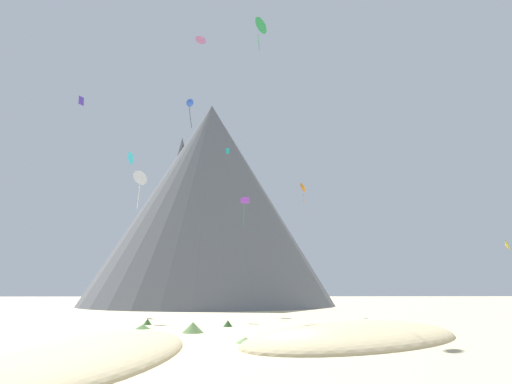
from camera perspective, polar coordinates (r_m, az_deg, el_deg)
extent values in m
plane|color=#CCBA8E|center=(36.24, 4.06, -18.10)|extent=(400.00, 400.00, 0.00)
ellipsoid|color=#C6B284|center=(33.79, -18.21, -18.10)|extent=(11.56, 28.15, 2.49)
ellipsoid|color=#C6B284|center=(43.48, 11.96, -16.74)|extent=(27.61, 28.02, 2.93)
cone|color=#477238|center=(54.62, -13.25, -15.26)|extent=(2.17, 2.17, 0.47)
cone|color=#386633|center=(56.23, -3.35, -15.26)|extent=(1.11, 1.11, 0.74)
cone|color=#668C4C|center=(40.07, -1.27, -17.13)|extent=(1.68, 1.68, 0.46)
cone|color=#668C4C|center=(49.07, -7.48, -15.61)|extent=(2.96, 2.96, 1.04)
cone|color=#477238|center=(60.20, -12.73, -14.75)|extent=(1.47, 1.47, 0.73)
cone|color=slate|center=(121.62, -5.45, -1.13)|extent=(83.88, 83.88, 51.08)
cone|color=slate|center=(121.48, -9.01, -3.14)|extent=(26.79, 26.79, 42.24)
cone|color=slate|center=(127.00, -8.31, -3.61)|extent=(44.69, 44.69, 41.77)
cone|color=#33BCDB|center=(95.57, -14.57, 3.94)|extent=(2.08, 2.44, 2.42)
cube|color=#5138B2|center=(70.84, -19.99, 10.12)|extent=(0.59, 0.88, 1.33)
cone|color=yellow|center=(63.51, 27.54, -5.64)|extent=(1.30, 1.34, 1.23)
cone|color=pink|center=(78.17, -6.59, 17.39)|extent=(1.87, 1.33, 1.69)
cube|color=teal|center=(89.62, -3.38, 4.88)|extent=(0.63, 0.54, 1.07)
cube|color=purple|center=(85.34, -1.31, -1.18)|extent=(1.61, 1.64, 0.68)
cube|color=purple|center=(85.43, -1.30, -0.82)|extent=(1.61, 1.64, 0.68)
cylinder|color=green|center=(84.97, -1.47, -2.66)|extent=(0.28, 0.25, 3.94)
cone|color=green|center=(72.62, 0.52, 19.09)|extent=(2.12, 2.30, 2.58)
cylinder|color=green|center=(71.32, 0.32, 17.26)|extent=(0.27, 0.24, 2.71)
cone|color=blue|center=(93.25, -7.86, 10.44)|extent=(1.56, 0.90, 1.52)
cylinder|color=black|center=(92.23, -7.79, 8.80)|extent=(0.63, 0.41, 4.15)
cone|color=white|center=(75.90, -13.58, 1.64)|extent=(2.38, 2.30, 2.40)
cylinder|color=white|center=(75.32, -13.77, -0.60)|extent=(0.36, 0.28, 3.57)
cone|color=orange|center=(87.49, 5.68, 0.58)|extent=(1.76, 2.01, 1.83)
cylinder|color=orange|center=(87.12, 5.67, -0.66)|extent=(0.16, 0.22, 2.04)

